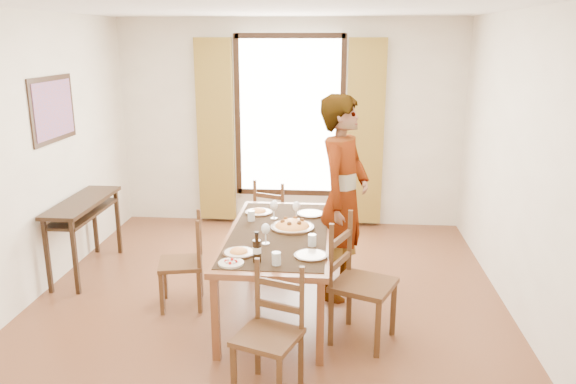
# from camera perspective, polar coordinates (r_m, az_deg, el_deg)

# --- Properties ---
(ground) EXTENTS (5.00, 5.00, 0.00)m
(ground) POSITION_cam_1_polar(r_m,az_deg,el_deg) (5.45, -2.10, -11.27)
(ground) COLOR #492716
(ground) RESTS_ON ground
(room_shell) EXTENTS (4.60, 5.10, 2.74)m
(room_shell) POSITION_cam_1_polar(r_m,az_deg,el_deg) (5.08, -2.14, 5.14)
(room_shell) COLOR white
(room_shell) RESTS_ON ground
(console_table) EXTENTS (0.38, 1.20, 0.80)m
(console_table) POSITION_cam_1_polar(r_m,az_deg,el_deg) (6.30, -20.11, -1.81)
(console_table) COLOR black
(console_table) RESTS_ON ground
(dining_table) EXTENTS (0.93, 1.92, 0.76)m
(dining_table) POSITION_cam_1_polar(r_m,az_deg,el_deg) (5.09, -0.87, -4.75)
(dining_table) COLOR brown
(dining_table) RESTS_ON ground
(chair_west) EXTENTS (0.47, 0.47, 0.89)m
(chair_west) POSITION_cam_1_polar(r_m,az_deg,el_deg) (5.34, -10.49, -7.22)
(chair_west) COLOR #4F331A
(chair_west) RESTS_ON ground
(chair_north) EXTENTS (0.52, 0.52, 0.91)m
(chair_north) POSITION_cam_1_polar(r_m,az_deg,el_deg) (6.44, -1.35, -2.88)
(chair_north) COLOR #4F331A
(chair_north) RESTS_ON ground
(chair_south) EXTENTS (0.53, 0.53, 0.93)m
(chair_south) POSITION_cam_1_polar(r_m,az_deg,el_deg) (4.06, -1.85, -14.40)
(chair_south) COLOR #4F331A
(chair_south) RESTS_ON ground
(chair_east) EXTENTS (0.61, 0.61, 1.05)m
(chair_east) POSITION_cam_1_polar(r_m,az_deg,el_deg) (4.70, 7.24, -9.35)
(chair_east) COLOR #4F331A
(chair_east) RESTS_ON ground
(man) EXTENTS (1.04, 0.96, 1.96)m
(man) POSITION_cam_1_polar(r_m,az_deg,el_deg) (5.34, 5.61, -0.62)
(man) COLOR gray
(man) RESTS_ON ground
(plate_sw) EXTENTS (0.27, 0.27, 0.05)m
(plate_sw) POSITION_cam_1_polar(r_m,az_deg,el_deg) (4.58, -5.01, -5.98)
(plate_sw) COLOR silver
(plate_sw) RESTS_ON dining_table
(plate_se) EXTENTS (0.27, 0.27, 0.05)m
(plate_se) POSITION_cam_1_polar(r_m,az_deg,el_deg) (4.51, 2.34, -6.26)
(plate_se) COLOR silver
(plate_se) RESTS_ON dining_table
(plate_nw) EXTENTS (0.27, 0.27, 0.05)m
(plate_nw) POSITION_cam_1_polar(r_m,az_deg,el_deg) (5.60, -3.00, -1.91)
(plate_nw) COLOR silver
(plate_nw) RESTS_ON dining_table
(plate_ne) EXTENTS (0.27, 0.27, 0.05)m
(plate_ne) POSITION_cam_1_polar(r_m,az_deg,el_deg) (5.55, 2.31, -2.06)
(plate_ne) COLOR silver
(plate_ne) RESTS_ON dining_table
(pasta_platter) EXTENTS (0.40, 0.40, 0.10)m
(pasta_platter) POSITION_cam_1_polar(r_m,az_deg,el_deg) (5.14, 0.44, -3.21)
(pasta_platter) COLOR #DC461C
(pasta_platter) RESTS_ON dining_table
(caprese_plate) EXTENTS (0.20, 0.20, 0.04)m
(caprese_plate) POSITION_cam_1_polar(r_m,az_deg,el_deg) (4.39, -5.81, -7.06)
(caprese_plate) COLOR silver
(caprese_plate) RESTS_ON dining_table
(wine_glass_a) EXTENTS (0.08, 0.08, 0.18)m
(wine_glass_a) POSITION_cam_1_polar(r_m,az_deg,el_deg) (4.76, -2.29, -4.25)
(wine_glass_a) COLOR white
(wine_glass_a) RESTS_ON dining_table
(wine_glass_b) EXTENTS (0.08, 0.08, 0.18)m
(wine_glass_b) POSITION_cam_1_polar(r_m,az_deg,el_deg) (5.37, 0.88, -1.91)
(wine_glass_b) COLOR white
(wine_glass_b) RESTS_ON dining_table
(wine_glass_c) EXTENTS (0.08, 0.08, 0.18)m
(wine_glass_c) POSITION_cam_1_polar(r_m,az_deg,el_deg) (5.41, -1.44, -1.80)
(wine_glass_c) COLOR white
(wine_glass_c) RESTS_ON dining_table
(tumbler_a) EXTENTS (0.07, 0.07, 0.10)m
(tumbler_a) POSITION_cam_1_polar(r_m,az_deg,el_deg) (4.73, 2.47, -4.91)
(tumbler_a) COLOR silver
(tumbler_a) RESTS_ON dining_table
(tumbler_b) EXTENTS (0.07, 0.07, 0.10)m
(tumbler_b) POSITION_cam_1_polar(r_m,az_deg,el_deg) (5.37, -3.75, -2.42)
(tumbler_b) COLOR silver
(tumbler_b) RESTS_ON dining_table
(tumbler_c) EXTENTS (0.07, 0.07, 0.10)m
(tumbler_c) POSITION_cam_1_polar(r_m,az_deg,el_deg) (4.35, -1.19, -6.78)
(tumbler_c) COLOR silver
(tumbler_c) RESTS_ON dining_table
(wine_bottle) EXTENTS (0.07, 0.07, 0.25)m
(wine_bottle) POSITION_cam_1_polar(r_m,az_deg,el_deg) (4.38, -3.19, -5.60)
(wine_bottle) COLOR black
(wine_bottle) RESTS_ON dining_table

